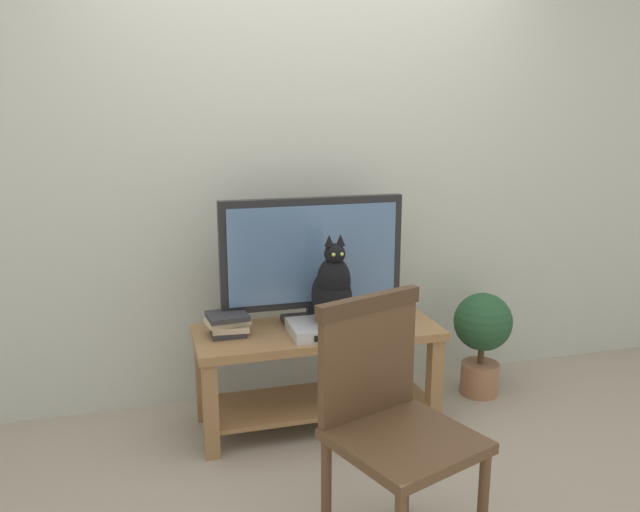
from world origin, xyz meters
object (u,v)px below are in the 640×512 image
tv (313,257)px  potted_plant (482,334)px  tv_stand (317,359)px  wooden_chair (389,409)px  media_box (331,327)px  book_stack (228,324)px  cat (333,289)px

tv → potted_plant: bearing=-0.4°
tv_stand → wooden_chair: size_ratio=1.30×
tv_stand → media_box: 0.22m
tv_stand → wooden_chair: 1.03m
tv_stand → tv: tv is taller
media_box → book_stack: 0.52m
cat → book_stack: bearing=166.1°
cat → potted_plant: (0.96, 0.18, -0.39)m
wooden_chair → book_stack: bearing=113.2°
tv_stand → book_stack: size_ratio=5.60×
tv → potted_plant: size_ratio=1.58×
media_box → cat: size_ratio=0.92×
media_box → cat: (0.00, -0.01, 0.20)m
wooden_chair → book_stack: size_ratio=4.32×
wooden_chair → media_box: bearing=86.3°
tv → potted_plant: tv is taller
tv_stand → cat: bearing=-62.0°
wooden_chair → potted_plant: 1.51m
cat → tv: bearing=105.4°
book_stack → potted_plant: 1.48m
cat → potted_plant: bearing=10.8°
media_box → wooden_chair: bearing=-93.7°
tv → media_box: 0.38m
tv_stand → cat: 0.41m
media_box → wooden_chair: wooden_chair is taller
tv → book_stack: 0.55m
tv → wooden_chair: size_ratio=0.99×
wooden_chair → potted_plant: wooden_chair is taller
media_box → tv_stand: bearing=121.5°
tv → wooden_chair: tv is taller
tv → media_box: tv is taller
tv_stand → book_stack: bearing=176.6°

